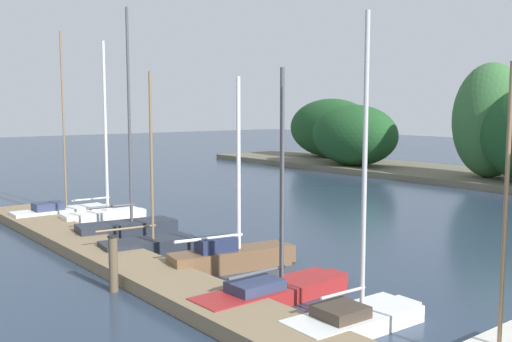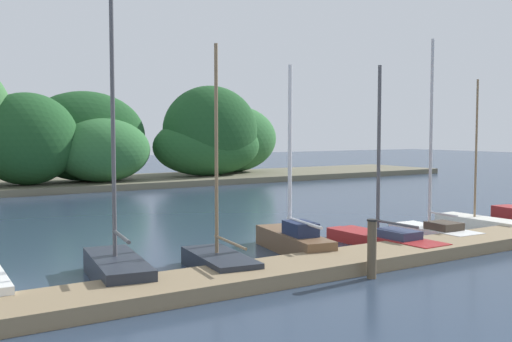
{
  "view_description": "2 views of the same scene",
  "coord_description": "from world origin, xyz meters",
  "px_view_note": "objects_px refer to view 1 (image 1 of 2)",
  "views": [
    {
      "loc": [
        13.16,
        1.06,
        4.68
      ],
      "look_at": [
        1.63,
        10.29,
        3.04
      ],
      "focal_mm": 41.03,
      "sensor_mm": 36.0,
      "label": 1
    },
    {
      "loc": [
        -10.57,
        -3.4,
        3.59
      ],
      "look_at": [
        -1.87,
        10.09,
        2.52
      ],
      "focal_mm": 42.38,
      "sensor_mm": 36.0,
      "label": 2
    }
  ],
  "objects_px": {
    "mooring_piling_1": "(113,263)",
    "sailboat_3": "(151,244)",
    "sailboat_4": "(233,255)",
    "sailboat_6": "(357,313)",
    "sailboat_5": "(275,288)",
    "sailboat_2": "(129,226)",
    "sailboat_1": "(106,213)",
    "sailboat_0": "(62,211)"
  },
  "relations": [
    {
      "from": "sailboat_0",
      "to": "sailboat_6",
      "type": "relative_size",
      "value": 1.17
    },
    {
      "from": "sailboat_3",
      "to": "sailboat_6",
      "type": "relative_size",
      "value": 0.87
    },
    {
      "from": "sailboat_6",
      "to": "sailboat_4",
      "type": "bearing_deg",
      "value": 85.0
    },
    {
      "from": "sailboat_2",
      "to": "sailboat_0",
      "type": "bearing_deg",
      "value": 105.73
    },
    {
      "from": "sailboat_0",
      "to": "sailboat_6",
      "type": "xyz_separation_m",
      "value": [
        15.8,
        0.42,
        0.0
      ]
    },
    {
      "from": "sailboat_6",
      "to": "sailboat_3",
      "type": "bearing_deg",
      "value": 94.6
    },
    {
      "from": "sailboat_6",
      "to": "mooring_piling_1",
      "type": "bearing_deg",
      "value": 120.1
    },
    {
      "from": "sailboat_2",
      "to": "sailboat_6",
      "type": "height_order",
      "value": "sailboat_2"
    },
    {
      "from": "sailboat_1",
      "to": "sailboat_2",
      "type": "bearing_deg",
      "value": -95.15
    },
    {
      "from": "sailboat_1",
      "to": "sailboat_0",
      "type": "bearing_deg",
      "value": 119.78
    },
    {
      "from": "sailboat_0",
      "to": "sailboat_2",
      "type": "distance_m",
      "value": 4.96
    },
    {
      "from": "sailboat_3",
      "to": "sailboat_4",
      "type": "distance_m",
      "value": 3.24
    },
    {
      "from": "sailboat_3",
      "to": "sailboat_5",
      "type": "bearing_deg",
      "value": -80.53
    },
    {
      "from": "sailboat_1",
      "to": "sailboat_3",
      "type": "distance_m",
      "value": 5.48
    },
    {
      "from": "sailboat_5",
      "to": "sailboat_6",
      "type": "xyz_separation_m",
      "value": [
        2.46,
        0.15,
        0.04
      ]
    },
    {
      "from": "sailboat_0",
      "to": "sailboat_1",
      "type": "distance_m",
      "value": 2.27
    },
    {
      "from": "sailboat_3",
      "to": "sailboat_5",
      "type": "distance_m",
      "value": 5.91
    },
    {
      "from": "sailboat_2",
      "to": "sailboat_3",
      "type": "distance_m",
      "value": 2.55
    },
    {
      "from": "sailboat_3",
      "to": "sailboat_0",
      "type": "bearing_deg",
      "value": 98.5
    },
    {
      "from": "sailboat_1",
      "to": "sailboat_4",
      "type": "relative_size",
      "value": 1.31
    },
    {
      "from": "sailboat_0",
      "to": "sailboat_4",
      "type": "height_order",
      "value": "sailboat_0"
    },
    {
      "from": "sailboat_4",
      "to": "sailboat_1",
      "type": "bearing_deg",
      "value": 101.06
    },
    {
      "from": "sailboat_0",
      "to": "sailboat_4",
      "type": "distance_m",
      "value": 10.56
    },
    {
      "from": "sailboat_1",
      "to": "mooring_piling_1",
      "type": "bearing_deg",
      "value": -109.98
    },
    {
      "from": "sailboat_0",
      "to": "mooring_piling_1",
      "type": "xyz_separation_m",
      "value": [
        10.26,
        -2.5,
        0.4
      ]
    },
    {
      "from": "sailboat_1",
      "to": "sailboat_3",
      "type": "bearing_deg",
      "value": -96.6
    },
    {
      "from": "sailboat_6",
      "to": "mooring_piling_1",
      "type": "height_order",
      "value": "sailboat_6"
    },
    {
      "from": "mooring_piling_1",
      "to": "sailboat_4",
      "type": "bearing_deg",
      "value": 86.18
    },
    {
      "from": "sailboat_1",
      "to": "mooring_piling_1",
      "type": "xyz_separation_m",
      "value": [
        8.23,
        -3.51,
        0.28
      ]
    },
    {
      "from": "sailboat_1",
      "to": "sailboat_5",
      "type": "relative_size",
      "value": 1.29
    },
    {
      "from": "sailboat_3",
      "to": "sailboat_4",
      "type": "height_order",
      "value": "sailboat_3"
    },
    {
      "from": "sailboat_4",
      "to": "sailboat_2",
      "type": "bearing_deg",
      "value": 105.68
    },
    {
      "from": "sailboat_4",
      "to": "sailboat_6",
      "type": "relative_size",
      "value": 0.83
    },
    {
      "from": "sailboat_2",
      "to": "mooring_piling_1",
      "type": "xyz_separation_m",
      "value": [
        5.33,
        -3.09,
        0.3
      ]
    },
    {
      "from": "sailboat_3",
      "to": "sailboat_6",
      "type": "height_order",
      "value": "sailboat_6"
    },
    {
      "from": "sailboat_5",
      "to": "sailboat_4",
      "type": "bearing_deg",
      "value": 72.7
    },
    {
      "from": "mooring_piling_1",
      "to": "sailboat_3",
      "type": "bearing_deg",
      "value": 137.58
    },
    {
      "from": "sailboat_1",
      "to": "sailboat_2",
      "type": "distance_m",
      "value": 2.93
    },
    {
      "from": "sailboat_0",
      "to": "sailboat_6",
      "type": "bearing_deg",
      "value": -87.49
    },
    {
      "from": "sailboat_2",
      "to": "sailboat_4",
      "type": "distance_m",
      "value": 5.6
    },
    {
      "from": "sailboat_6",
      "to": "sailboat_0",
      "type": "bearing_deg",
      "value": 93.88
    },
    {
      "from": "sailboat_4",
      "to": "sailboat_6",
      "type": "xyz_separation_m",
      "value": [
        5.3,
        -0.69,
        -0.09
      ]
    }
  ]
}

